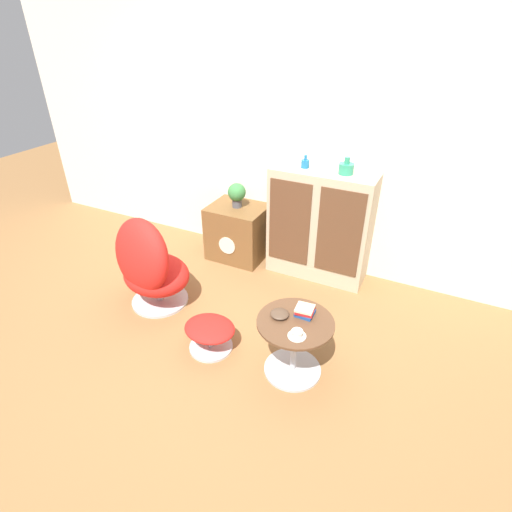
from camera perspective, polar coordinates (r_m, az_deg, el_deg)
The scene contains 13 objects.
ground_plane at distance 3.26m, azimuth -7.29°, elevation -12.51°, with size 12.00×12.00×0.00m, color olive.
wall_back at distance 3.90m, azimuth 4.72°, elevation 17.13°, with size 6.40×0.06×2.60m.
sideboard at distance 3.84m, azimuth 9.08°, elevation 4.39°, with size 0.95×0.38×1.07m.
tv_console at distance 4.21m, azimuth -2.57°, elevation 3.47°, with size 0.58×0.48×0.57m.
egg_chair at distance 3.52m, azimuth -15.00°, elevation -1.39°, with size 0.74×0.70×0.88m.
ottoman at distance 3.12m, azimuth -6.64°, elevation -10.70°, with size 0.40×0.34×0.24m.
coffee_table at distance 2.87m, azimuth 5.47°, elevation -12.22°, with size 0.53×0.53×0.46m.
vase_leftmost at distance 3.68m, azimuth 7.04°, elevation 12.99°, with size 0.07×0.07×0.11m.
vase_inner_left at distance 3.58m, azimuth 12.77°, elevation 12.13°, with size 0.13×0.13×0.15m.
potted_plant at distance 4.03m, azimuth -2.76°, elevation 8.91°, with size 0.18×0.18×0.25m.
teacup at distance 2.62m, azimuth 5.88°, elevation -11.05°, with size 0.12×0.12×0.05m.
book_stack at distance 2.79m, azimuth 7.00°, elevation -7.81°, with size 0.13×0.13×0.06m.
bowl at distance 2.77m, azimuth 3.41°, elevation -8.25°, with size 0.13×0.13×0.04m.
Camera 1 is at (1.40, -1.92, 2.24)m, focal length 28.00 mm.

